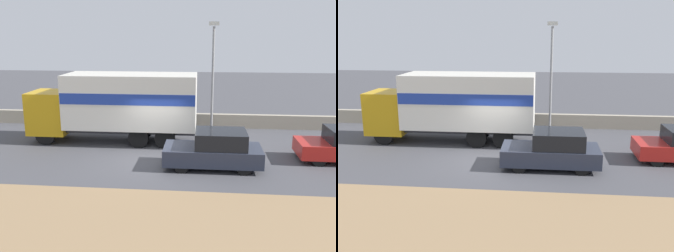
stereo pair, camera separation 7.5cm
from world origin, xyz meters
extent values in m
plane|color=#47474C|center=(0.00, 0.00, 0.00)|extent=(80.00, 80.00, 0.00)
cube|color=#937551|center=(0.00, -5.99, 0.02)|extent=(60.00, 5.23, 0.04)
cube|color=#A39984|center=(0.00, 6.24, 0.40)|extent=(60.00, 0.35, 0.81)
cylinder|color=gray|center=(2.62, 5.69, 2.90)|extent=(0.14, 0.14, 5.80)
cube|color=beige|center=(2.62, 5.69, 5.95)|extent=(0.56, 0.28, 0.20)
cube|color=gold|center=(-5.65, 2.69, 1.49)|extent=(1.94, 2.13, 2.11)
cube|color=black|center=(-6.60, 2.69, 1.92)|extent=(0.06, 1.81, 0.93)
cube|color=#2D2D33|center=(-1.45, 2.69, 0.71)|extent=(6.46, 1.40, 0.25)
cube|color=silver|center=(-1.45, 2.69, 2.16)|extent=(6.46, 2.54, 2.64)
cube|color=navy|center=(-1.45, 2.69, 2.40)|extent=(6.43, 2.56, 0.53)
cylinder|color=black|center=(-5.65, 1.80, 0.49)|extent=(0.98, 0.28, 0.98)
cylinder|color=black|center=(-5.65, 3.59, 0.49)|extent=(0.98, 0.28, 0.98)
cylinder|color=black|center=(0.33, 1.80, 0.49)|extent=(0.98, 0.28, 0.98)
cylinder|color=black|center=(0.33, 3.59, 0.49)|extent=(0.98, 0.28, 0.98)
cylinder|color=black|center=(-0.97, 1.80, 0.49)|extent=(0.98, 0.28, 0.98)
cylinder|color=black|center=(-0.97, 3.59, 0.49)|extent=(0.98, 0.28, 0.98)
cube|color=#282D3D|center=(2.56, -0.69, 0.55)|extent=(3.99, 1.83, 0.67)
cube|color=black|center=(2.88, -0.69, 1.22)|extent=(2.07, 1.68, 0.68)
cylinder|color=black|center=(1.32, -1.49, 0.29)|extent=(0.58, 0.20, 0.58)
cylinder|color=black|center=(1.32, 0.10, 0.29)|extent=(0.58, 0.20, 0.58)
cylinder|color=black|center=(3.80, -1.49, 0.29)|extent=(0.58, 0.20, 0.58)
cylinder|color=black|center=(3.80, 0.10, 0.29)|extent=(0.58, 0.20, 0.58)
cylinder|color=black|center=(7.00, -0.14, 0.31)|extent=(0.62, 0.20, 0.62)
cylinder|color=black|center=(7.00, 1.42, 0.31)|extent=(0.62, 0.20, 0.62)
camera|label=1|loc=(2.18, -15.50, 5.36)|focal=40.00mm
camera|label=2|loc=(2.25, -15.50, 5.36)|focal=40.00mm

